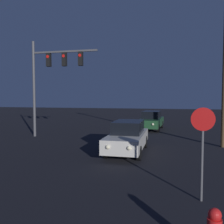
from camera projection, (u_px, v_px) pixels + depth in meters
car_near at (128, 137)px, 12.32m from camera, size 1.67×4.54×1.54m
car_far at (151, 120)px, 20.89m from camera, size 1.91×4.61×1.54m
traffic_signal_mast at (51, 72)px, 16.81m from camera, size 4.66×0.30×6.52m
stop_sign at (203, 138)px, 6.48m from camera, size 0.61×0.07×2.48m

